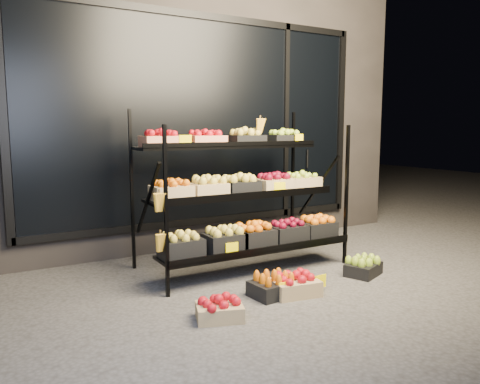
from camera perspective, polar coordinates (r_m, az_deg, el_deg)
ground at (r=4.55m, az=4.42°, el=-11.03°), size 24.00×24.00×0.00m
building at (r=6.61m, az=-8.36°, el=10.15°), size 6.00×2.08×3.50m
display_rack at (r=4.85m, az=0.33°, el=-0.27°), size 2.18×1.02×1.69m
tag_floor_a at (r=4.13m, az=5.55°, el=-12.18°), size 0.13×0.01×0.12m
tag_floor_b at (r=4.35m, az=9.77°, el=-11.20°), size 0.13×0.01×0.12m
floor_crate_left at (r=3.72m, az=-2.52°, el=-14.03°), size 0.42×0.36×0.19m
floor_crate_midleft at (r=4.20m, az=4.10°, el=-11.31°), size 0.42×0.33×0.20m
floor_crate_midright at (r=4.25m, az=6.70°, el=-11.12°), size 0.45×0.36×0.20m
floor_crate_right at (r=4.91m, az=14.80°, el=-8.78°), size 0.44×0.38×0.19m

